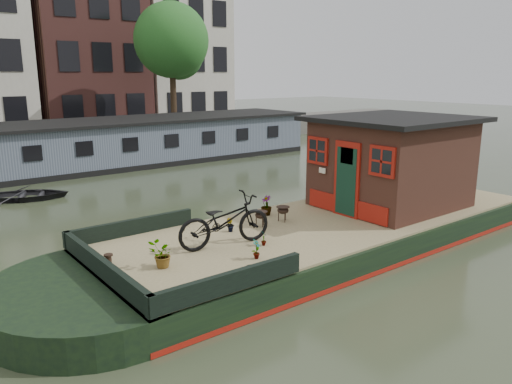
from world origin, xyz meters
TOP-DOWN VIEW (x-y plane):
  - ground at (0.00, 0.00)m, footprint 120.00×120.00m
  - houseboat_hull at (-1.33, 0.00)m, footprint 14.01×4.02m
  - houseboat_deck at (0.00, 0.00)m, footprint 11.80×3.80m
  - bow_bulwark at (-5.07, 0.00)m, footprint 3.00×4.00m
  - cabin at (2.19, 0.00)m, footprint 4.00×3.50m
  - bicycle at (-3.27, 0.02)m, footprint 2.15×0.99m
  - potted_plant_a at (-3.22, -0.99)m, footprint 0.26×0.23m
  - potted_plant_b at (-2.63, 0.75)m, footprint 0.18×0.20m
  - potted_plant_c at (-4.89, -0.27)m, footprint 0.47×0.42m
  - potted_plant_d at (-1.11, 1.31)m, footprint 0.29×0.29m
  - potted_plant_e at (-2.61, -0.47)m, footprint 0.16×0.20m
  - brazier_front at (-1.14, 0.63)m, footprint 0.42×0.42m
  - brazier_rear at (-1.81, 0.64)m, footprint 0.34×0.34m
  - bollard_port at (-5.60, 0.52)m, footprint 0.17×0.17m
  - bollard_stbd at (-3.88, -1.70)m, footprint 0.20×0.20m
  - dinghy at (-4.90, 9.61)m, footprint 3.27×2.88m
  - far_houseboat at (0.00, 14.00)m, footprint 20.40×4.40m
  - quay at (0.00, 20.50)m, footprint 60.00×6.00m
  - townhouse_row at (0.15, 27.50)m, footprint 27.25×8.00m
  - tree_right at (6.14, 19.07)m, footprint 4.40×4.40m

SIDE VIEW (x-z plane):
  - ground at x=0.00m, z-range 0.00..0.00m
  - houseboat_hull at x=-1.33m, z-range -0.03..0.57m
  - dinghy at x=-4.90m, z-range 0.00..0.56m
  - quay at x=0.00m, z-range 0.00..0.90m
  - houseboat_deck at x=0.00m, z-range 0.60..0.65m
  - bollard_port at x=-5.60m, z-range 0.65..0.84m
  - bollard_stbd at x=-3.88m, z-range 0.65..0.88m
  - potted_plant_b at x=-2.63m, z-range 0.65..0.96m
  - potted_plant_e at x=-2.61m, z-range 0.65..0.98m
  - bow_bulwark at x=-5.07m, z-range 0.65..1.00m
  - brazier_rear at x=-1.81m, z-range 0.65..1.02m
  - brazier_front at x=-1.14m, z-range 0.65..1.02m
  - potted_plant_a at x=-3.22m, z-range 0.65..1.05m
  - potted_plant_d at x=-1.11m, z-range 0.65..1.16m
  - potted_plant_c at x=-4.89m, z-range 0.65..1.16m
  - far_houseboat at x=0.00m, z-range -0.09..2.02m
  - bicycle at x=-3.27m, z-range 0.65..1.74m
  - cabin at x=2.19m, z-range 0.67..3.09m
  - tree_right at x=6.14m, z-range 2.19..9.59m
  - townhouse_row at x=0.15m, z-range -0.35..16.15m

